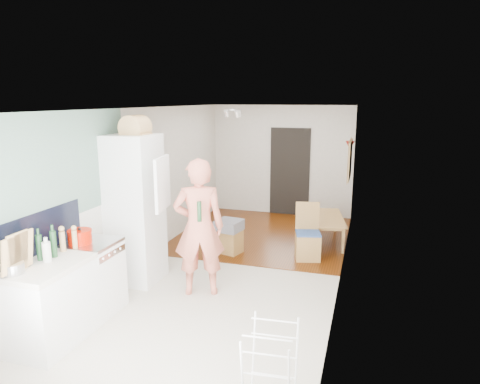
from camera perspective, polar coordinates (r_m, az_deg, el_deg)
The scene contains 32 objects.
room_shell at distance 6.48m, azimuth -0.64°, elevation -0.01°, with size 3.20×7.00×2.50m, color beige, non-canonical shape.
floor at distance 6.86m, azimuth -0.61°, elevation -10.27°, with size 3.20×7.00×0.01m, color beige.
wood_floor_overlay at distance 8.53m, azimuth 3.16°, elevation -5.64°, with size 3.20×3.30×0.01m, color #572307.
sage_wall_panel at distance 5.40m, azimuth -23.79°, elevation 2.92°, with size 0.02×3.00×1.30m, color slate.
tile_splashback at distance 5.16m, azimuth -27.03°, elevation -5.81°, with size 0.02×1.90×0.50m, color black.
doorway_recess at distance 9.80m, azimuth 6.65°, elevation 2.66°, with size 0.90×0.04×2.00m, color black.
base_cabinet at distance 5.23m, azimuth -23.92°, elevation -13.75°, with size 0.60×0.90×0.86m, color white.
worktop at distance 5.05m, azimuth -24.37°, elevation -9.04°, with size 0.62×0.92×0.06m, color beige.
range_cooker at distance 5.75m, azimuth -19.01°, elevation -10.82°, with size 0.60×0.60×0.88m, color white.
cooker_top at distance 5.59m, azimuth -19.34°, elevation -6.47°, with size 0.60×0.60×0.04m, color #B4B4B6.
fridge_housing at distance 6.34m, azimuth -13.83°, elevation -2.28°, with size 0.66×0.66×2.15m, color white.
fridge_door at distance 5.69m, azimuth -10.31°, elevation 1.13°, with size 0.56×0.04×0.70m, color white.
fridge_interior at distance 6.09m, azimuth -11.55°, elevation 1.81°, with size 0.02×0.52×0.66m, color white.
pinboard at distance 8.01m, azimuth 14.44°, elevation 4.17°, with size 0.03×0.90×0.70m, color tan.
pinboard_frame at distance 8.02m, azimuth 14.34°, elevation 4.17°, with size 0.01×0.94×0.74m, color #A87E45.
wall_sconce at distance 8.64m, azimuth 14.46°, elevation 6.07°, with size 0.18×0.18×0.16m, color maroon.
person at distance 5.75m, azimuth -5.52°, elevation -3.11°, with size 0.81×0.53×2.22m, color #D97159.
dining_table at distance 8.18m, azimuth 11.01°, elevation -5.18°, with size 1.17×0.65×0.41m, color #A87E45.
dining_chair at distance 7.20m, azimuth 9.06°, elevation -5.32°, with size 0.40×0.40×0.94m, color #A87E45, non-canonical shape.
stool at distance 7.45m, azimuth -1.19°, elevation -6.65°, with size 0.32×0.32×0.42m, color #A87E45, non-canonical shape.
grey_drape at distance 7.35m, azimuth -1.48°, elevation -4.47°, with size 0.41×0.41×0.18m, color slate.
drying_rack at distance 3.92m, azimuth 4.05°, elevation -22.54°, with size 0.41×0.37×0.79m, color white, non-canonical shape.
bread_bin at distance 6.15m, azimuth -13.79°, elevation 8.35°, with size 0.36×0.34×0.19m, color tan, non-canonical shape.
red_casserole at distance 5.54m, azimuth -20.56°, elevation -5.60°, with size 0.29×0.29×0.17m, color red.
steel_pan at distance 4.91m, azimuth -28.04°, elevation -8.97°, with size 0.22×0.22×0.11m, color #B4B4B6.
held_bottle at distance 5.51m, azimuth -5.45°, elevation -2.60°, with size 0.06×0.06×0.27m, color #1B4120.
bottle_a at distance 5.17m, azimuth -23.62°, elevation -6.38°, with size 0.07×0.07×0.30m, color #1B4120.
bottle_b at distance 5.13m, azimuth -25.18°, elevation -6.72°, with size 0.07×0.07×0.29m, color #1B4120.
bottle_c at distance 5.07m, azimuth -24.38°, elevation -7.29°, with size 0.09×0.09×0.22m, color silver.
pepper_mill_front at distance 5.32m, azimuth -22.59°, elevation -6.11°, with size 0.06×0.06×0.24m, color tan.
pepper_mill_back at distance 5.38m, azimuth -21.18°, elevation -5.90°, with size 0.06×0.06×0.22m, color tan.
chopping_boards at distance 4.85m, azimuth -27.59°, elevation -7.19°, with size 0.04×0.31×0.43m, color tan, non-canonical shape.
Camera 1 is at (1.91, -6.03, 2.64)m, focal length 32.00 mm.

